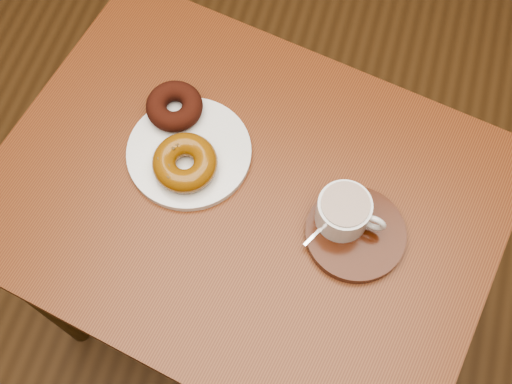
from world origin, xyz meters
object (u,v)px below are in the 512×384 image
(cafe_table, at_px, (245,221))
(saucer, at_px, (355,234))
(donut_plate, at_px, (189,152))
(coffee_cup, at_px, (344,212))

(cafe_table, relative_size, saucer, 5.81)
(cafe_table, relative_size, donut_plate, 4.42)
(cafe_table, bearing_deg, donut_plate, 168.58)
(saucer, xyz_separation_m, coffee_cup, (-0.03, 0.02, 0.04))
(cafe_table, xyz_separation_m, coffee_cup, (0.16, -0.01, 0.17))
(coffee_cup, bearing_deg, donut_plate, 177.09)
(coffee_cup, bearing_deg, saucer, -23.90)
(donut_plate, bearing_deg, saucer, -12.51)
(cafe_table, height_order, donut_plate, donut_plate)
(cafe_table, distance_m, coffee_cup, 0.24)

